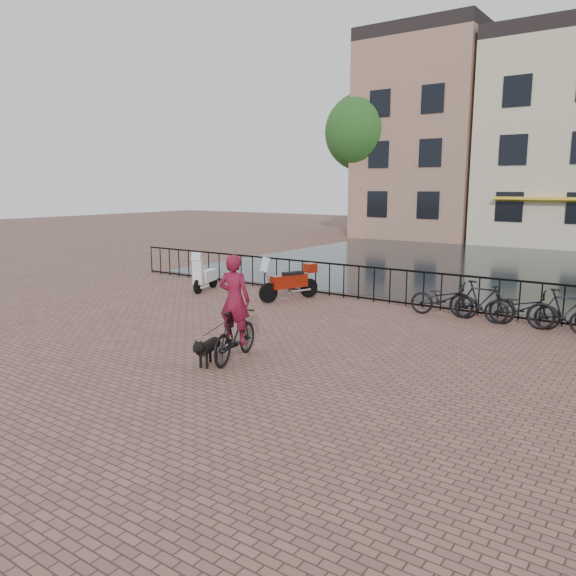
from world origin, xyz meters
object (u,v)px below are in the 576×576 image
Objects in this scene: cyclist at (235,314)px; scooter at (206,270)px; motorcycle at (289,277)px; dog at (208,350)px.

cyclist is 1.61× the size of scooter.
scooter is at bearing -55.52° from cyclist.
scooter is (-3.06, -0.30, -0.01)m from motorcycle.
cyclist reaches higher than motorcycle.
motorcycle is 1.28× the size of scooter.
cyclist is at bearing 52.14° from dog.
dog is at bearing 54.58° from cyclist.
dog is 7.73m from scooter.
cyclist is 2.69× the size of dog.
motorcycle is 3.07m from scooter.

